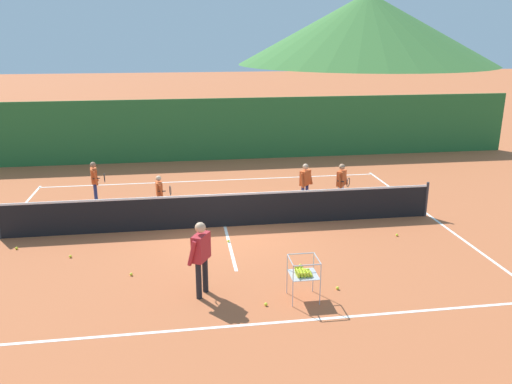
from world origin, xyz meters
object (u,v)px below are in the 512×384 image
(student_2, at_px, (305,181))
(tennis_net, at_px, (225,210))
(student_1, at_px, (160,192))
(instructor, at_px, (201,252))
(tennis_ball_6, at_px, (266,304))
(student_0, at_px, (95,178))
(tennis_ball_1, at_px, (300,265))
(tennis_ball_7, at_px, (397,235))
(tennis_ball_4, at_px, (131,274))
(tennis_ball_3, at_px, (338,288))
(tennis_ball_2, at_px, (17,248))
(tennis_ball_0, at_px, (70,256))
(ball_cart, at_px, (303,273))
(tennis_ball_5, at_px, (228,241))
(student_3, at_px, (342,181))

(student_2, bearing_deg, tennis_net, -150.34)
(student_1, bearing_deg, instructor, -79.25)
(student_1, xyz_separation_m, tennis_ball_6, (2.22, -5.81, -0.70))
(student_0, height_order, tennis_ball_1, student_0)
(tennis_net, bearing_deg, tennis_ball_7, -17.23)
(tennis_ball_4, bearing_deg, tennis_ball_1, -1.61)
(tennis_ball_1, distance_m, tennis_ball_3, 1.33)
(tennis_ball_3, xyz_separation_m, tennis_ball_4, (-4.42, 1.33, 0.00))
(student_0, bearing_deg, tennis_ball_6, -59.53)
(student_0, distance_m, tennis_ball_1, 7.84)
(tennis_ball_2, xyz_separation_m, tennis_ball_7, (9.90, -0.58, 0.00))
(instructor, relative_size, tennis_ball_3, 23.76)
(student_2, bearing_deg, tennis_ball_4, -139.67)
(tennis_ball_1, relative_size, tennis_ball_3, 1.00)
(tennis_ball_0, distance_m, tennis_ball_2, 1.62)
(tennis_ball_4, bearing_deg, student_2, 40.33)
(tennis_ball_1, bearing_deg, student_2, 75.08)
(student_1, bearing_deg, tennis_ball_7, -22.77)
(tennis_ball_0, bearing_deg, tennis_ball_6, -34.73)
(ball_cart, xyz_separation_m, tennis_ball_6, (-0.79, -0.16, -0.56))
(student_0, distance_m, tennis_ball_0, 4.38)
(tennis_net, relative_size, tennis_ball_3, 177.88)
(instructor, height_order, tennis_ball_2, instructor)
(student_0, height_order, ball_cart, student_0)
(student_0, height_order, tennis_ball_4, student_0)
(tennis_ball_0, xyz_separation_m, tennis_ball_6, (4.33, -3.00, 0.00))
(tennis_net, bearing_deg, tennis_ball_0, -158.44)
(tennis_net, relative_size, tennis_ball_5, 177.88)
(student_0, bearing_deg, student_1, -35.81)
(tennis_ball_2, distance_m, tennis_ball_3, 8.10)
(tennis_ball_0, distance_m, tennis_ball_3, 6.48)
(tennis_ball_2, relative_size, tennis_ball_3, 1.00)
(student_3, distance_m, tennis_ball_7, 2.89)
(student_1, bearing_deg, tennis_ball_3, -54.31)
(tennis_ball_6, bearing_deg, tennis_ball_7, 37.39)
(student_1, xyz_separation_m, tennis_ball_4, (-0.57, -4.02, -0.70))
(tennis_ball_2, bearing_deg, tennis_ball_0, -26.58)
(student_1, height_order, tennis_ball_3, student_1)
(tennis_ball_1, bearing_deg, tennis_ball_5, 131.50)
(instructor, distance_m, student_3, 6.94)
(tennis_ball_7, bearing_deg, instructor, -155.11)
(tennis_ball_7, bearing_deg, student_1, 157.23)
(instructor, distance_m, tennis_ball_0, 3.99)
(tennis_ball_1, xyz_separation_m, tennis_ball_4, (-3.89, 0.11, 0.00))
(student_2, relative_size, tennis_ball_0, 19.90)
(tennis_net, relative_size, tennis_ball_0, 177.88)
(student_2, height_order, tennis_ball_4, student_2)
(instructor, xyz_separation_m, tennis_ball_7, (5.36, 2.49, -0.94))
(ball_cart, bearing_deg, tennis_ball_5, 110.53)
(tennis_net, distance_m, student_1, 2.21)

